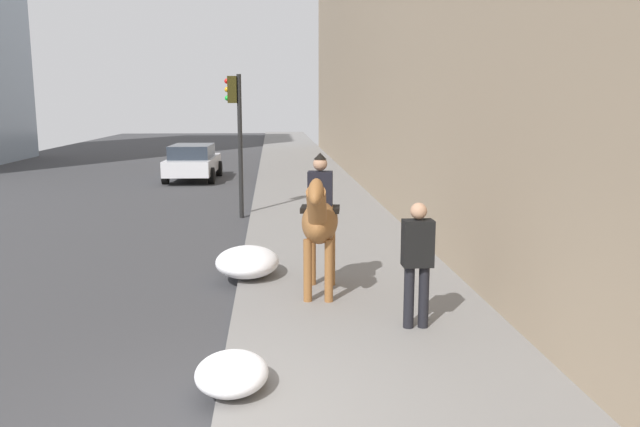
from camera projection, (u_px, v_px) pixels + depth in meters
sidewalk_slab at (409, 417)px, 6.24m from camera, size 120.00×3.82×0.12m
mounted_horse_near at (320, 219)px, 9.83m from camera, size 2.15×0.76×2.22m
pedestrian_greeting at (417, 257)px, 8.39m from camera, size 0.26×0.40×1.70m
car_near_lane at (193, 161)px, 25.64m from camera, size 4.49×2.07×1.44m
traffic_light_near_curb at (236, 123)px, 16.87m from camera, size 0.20×0.44×3.84m
snow_pile_near at (232, 373)px, 6.70m from camera, size 1.01×0.78×0.35m
snow_pile_far at (247, 262)px, 11.08m from camera, size 1.43×1.10×0.50m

